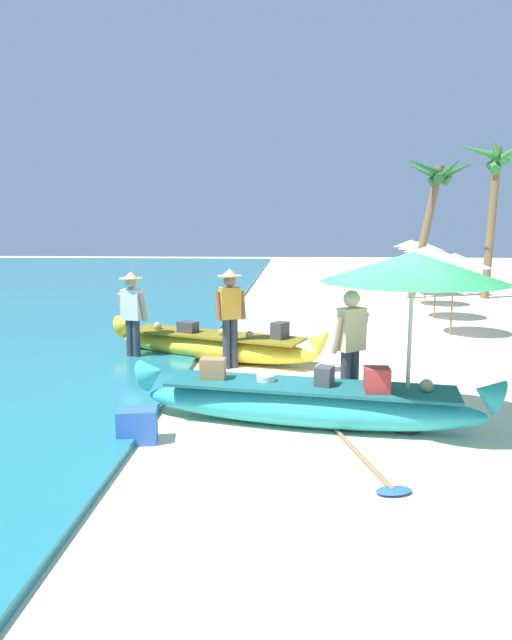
# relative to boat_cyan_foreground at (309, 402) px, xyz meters

# --- Properties ---
(ground_plane) EXTENTS (80.00, 80.00, 0.00)m
(ground_plane) POSITION_rel_boat_cyan_foreground_xyz_m (0.50, 0.07, -0.31)
(ground_plane) COLOR beige
(boat_cyan_foreground) EXTENTS (4.65, 1.40, 0.84)m
(boat_cyan_foreground) POSITION_rel_boat_cyan_foreground_xyz_m (0.00, 0.00, 0.00)
(boat_cyan_foreground) COLOR #33B2BC
(boat_cyan_foreground) RESTS_ON ground
(boat_yellow_midground) EXTENTS (4.36, 2.20, 0.81)m
(boat_yellow_midground) POSITION_rel_boat_cyan_foreground_xyz_m (-1.70, 3.47, -0.02)
(boat_yellow_midground) COLOR yellow
(boat_yellow_midground) RESTS_ON ground
(person_vendor_hatted) EXTENTS (0.58, 0.44, 1.79)m
(person_vendor_hatted) POSITION_rel_boat_cyan_foreground_xyz_m (-1.33, 2.86, 0.73)
(person_vendor_hatted) COLOR #333842
(person_vendor_hatted) RESTS_ON ground
(person_tourist_customer) EXTENTS (0.56, 0.49, 1.70)m
(person_tourist_customer) POSITION_rel_boat_cyan_foreground_xyz_m (0.54, 0.38, 0.66)
(person_tourist_customer) COLOR #333842
(person_tourist_customer) RESTS_ON ground
(person_vendor_assistant) EXTENTS (0.58, 0.44, 1.70)m
(person_vendor_assistant) POSITION_rel_boat_cyan_foreground_xyz_m (-3.21, 3.26, 0.67)
(person_vendor_assistant) COLOR #333842
(person_vendor_assistant) RESTS_ON ground
(patio_umbrella_large) EXTENTS (2.21, 2.21, 2.22)m
(patio_umbrella_large) POSITION_rel_boat_cyan_foreground_xyz_m (1.21, -0.09, 1.72)
(patio_umbrella_large) COLOR #B7B7BC
(patio_umbrella_large) RESTS_ON ground
(parasol_row_0) EXTENTS (1.60, 1.60, 1.91)m
(parasol_row_0) POSITION_rel_boat_cyan_foreground_xyz_m (3.46, 6.26, 1.44)
(parasol_row_0) COLOR #8E6B47
(parasol_row_0) RESTS_ON ground
(parasol_row_1) EXTENTS (1.60, 1.60, 1.91)m
(parasol_row_1) POSITION_rel_boat_cyan_foreground_xyz_m (3.67, 8.68, 1.44)
(parasol_row_1) COLOR #8E6B47
(parasol_row_1) RESTS_ON ground
(parasol_row_2) EXTENTS (1.60, 1.60, 1.91)m
(parasol_row_2) POSITION_rel_boat_cyan_foreground_xyz_m (4.03, 11.38, 1.44)
(parasol_row_2) COLOR #8E6B47
(parasol_row_2) RESTS_ON ground
(parasol_row_3) EXTENTS (1.60, 1.60, 1.91)m
(parasol_row_3) POSITION_rel_boat_cyan_foreground_xyz_m (4.62, 14.17, 1.44)
(parasol_row_3) COLOR #8E6B47
(parasol_row_3) RESTS_ON ground
(parasol_row_4) EXTENTS (1.60, 1.60, 1.91)m
(parasol_row_4) POSITION_rel_boat_cyan_foreground_xyz_m (4.89, 16.83, 1.44)
(parasol_row_4) COLOR #8E6B47
(parasol_row_4) RESTS_ON ground
(parasol_row_5) EXTENTS (1.60, 1.60, 1.91)m
(parasol_row_5) POSITION_rel_boat_cyan_foreground_xyz_m (5.18, 19.62, 1.44)
(parasol_row_5) COLOR #8E6B47
(parasol_row_5) RESTS_ON ground
(palm_tree_tall_inland) EXTENTS (2.48, 2.70, 5.48)m
(palm_tree_tall_inland) POSITION_rel_boat_cyan_foreground_xyz_m (6.64, 13.35, 4.08)
(palm_tree_tall_inland) COLOR brown
(palm_tree_tall_inland) RESTS_ON ground
(palm_tree_leaning_seaward) EXTENTS (2.71, 2.51, 4.90)m
(palm_tree_leaning_seaward) POSITION_rel_boat_cyan_foreground_xyz_m (4.64, 13.29, 3.57)
(palm_tree_leaning_seaward) COLOR brown
(palm_tree_leaning_seaward) RESTS_ON ground
(cooler_box) EXTENTS (0.50, 0.38, 0.40)m
(cooler_box) POSITION_rel_boat_cyan_foreground_xyz_m (-2.02, -0.70, -0.10)
(cooler_box) COLOR blue
(cooler_box) RESTS_ON ground
(paddle) EXTENTS (0.65, 1.73, 0.05)m
(paddle) POSITION_rel_boat_cyan_foreground_xyz_m (0.62, -1.29, -0.28)
(paddle) COLOR #8E6B47
(paddle) RESTS_ON ground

